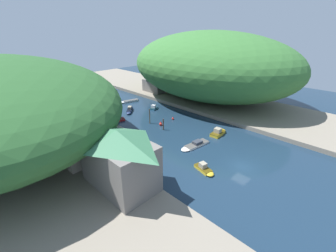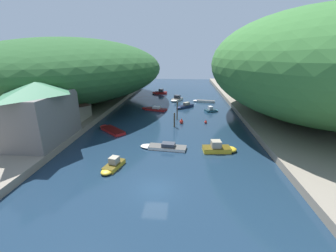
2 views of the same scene
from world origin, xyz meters
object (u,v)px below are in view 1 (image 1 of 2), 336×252
at_px(person_on_quay, 152,186).
at_px(boathouse_shed, 78,148).
at_px(channel_buoy_far, 173,118).
at_px(boat_small_dinghy, 129,110).
at_px(right_bank_cottage, 155,83).
at_px(boat_mid_channel, 154,108).
at_px(boat_far_upstream, 112,121).
at_px(boat_cabin_cruiser, 129,101).
at_px(boat_navy_launch, 106,105).
at_px(boat_white_cruiser, 219,132).
at_px(channel_buoy_near, 161,124).
at_px(boat_yellow_tender, 194,145).
at_px(boat_moored_right, 69,102).
at_px(waterfront_building, 119,158).
at_px(boat_red_skiff, 205,169).
at_px(boat_far_right_bank, 132,151).

bearing_deg(person_on_quay, boathouse_shed, 27.77).
height_order(boathouse_shed, channel_buoy_far, boathouse_shed).
xyz_separation_m(boat_small_dinghy, person_on_quay, (-17.89, -29.06, 1.50)).
relative_size(right_bank_cottage, boat_mid_channel, 2.42).
height_order(boat_far_upstream, boat_cabin_cruiser, boat_far_upstream).
xyz_separation_m(right_bank_cottage, boat_navy_launch, (-19.09, 0.07, -3.33)).
bearing_deg(boat_white_cruiser, channel_buoy_near, -161.21).
bearing_deg(boat_white_cruiser, boat_mid_channel, 171.39).
bearing_deg(channel_buoy_near, boat_yellow_tender, -101.23).
xyz_separation_m(boat_white_cruiser, boat_moored_right, (-13.29, 43.38, 0.01)).
bearing_deg(boathouse_shed, boat_mid_channel, 23.24).
relative_size(boat_cabin_cruiser, boat_yellow_tender, 0.91).
bearing_deg(channel_buoy_near, channel_buoy_far, 5.84).
relative_size(waterfront_building, boat_red_skiff, 2.76).
bearing_deg(boat_cabin_cruiser, boathouse_shed, 142.95).
distance_m(right_bank_cottage, channel_buoy_near, 27.15).
bearing_deg(boat_moored_right, boat_yellow_tender, -166.27).
relative_size(boathouse_shed, person_on_quay, 4.01).
relative_size(boat_cabin_cruiser, boat_small_dinghy, 1.29).
distance_m(boathouse_shed, boat_far_right_bank, 9.34).
bearing_deg(boat_far_upstream, boat_mid_channel, -73.98).
relative_size(waterfront_building, boat_small_dinghy, 2.36).
relative_size(boat_moored_right, channel_buoy_far, 6.48).
bearing_deg(boat_small_dinghy, waterfront_building, 95.46).
relative_size(boat_far_right_bank, channel_buoy_near, 5.55).
bearing_deg(boat_white_cruiser, boat_cabin_cruiser, 174.64).
relative_size(boat_red_skiff, channel_buoy_far, 5.12).
xyz_separation_m(boat_white_cruiser, person_on_quay, (-22.89, -4.39, 1.44)).
bearing_deg(boathouse_shed, boat_small_dinghy, 35.04).
distance_m(boat_yellow_tender, boat_moored_right, 43.38).
relative_size(boat_navy_launch, boat_far_right_bank, 0.84).
distance_m(boat_mid_channel, channel_buoy_far, 9.33).
xyz_separation_m(channel_buoy_near, person_on_quay, (-17.44, -16.49, 1.49)).
bearing_deg(boat_moored_right, waterfront_building, 171.76).
xyz_separation_m(boat_yellow_tender, boat_small_dinghy, (2.78, 24.33, 0.14)).
xyz_separation_m(waterfront_building, right_bank_cottage, (36.48, 32.89, -1.36)).
relative_size(channel_buoy_near, person_on_quay, 0.64).
bearing_deg(channel_buoy_far, person_on_quay, -142.41).
distance_m(boat_mid_channel, person_on_quay, 35.51).
height_order(waterfront_building, boat_far_upstream, waterfront_building).
distance_m(boat_far_upstream, boat_cabin_cruiser, 15.51).
bearing_deg(boat_navy_launch, person_on_quay, 88.18).
height_order(boathouse_shed, boat_white_cruiser, boathouse_shed).
xyz_separation_m(right_bank_cottage, boat_yellow_tender, (-19.58, -32.44, -3.51)).
height_order(boat_far_upstream, boat_moored_right, boat_moored_right).
bearing_deg(boat_moored_right, boat_far_right_bank, 179.83).
distance_m(boat_navy_launch, boat_yellow_tender, 32.52).
relative_size(boat_yellow_tender, channel_buoy_far, 8.55).
bearing_deg(boat_small_dinghy, boat_yellow_tender, 127.40).
height_order(waterfront_building, boathouse_shed, waterfront_building).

